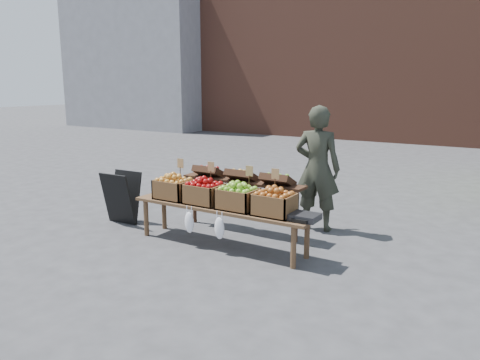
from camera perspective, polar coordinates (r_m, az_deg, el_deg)
The scene contains 12 objects.
ground at distance 6.49m, azimuth -1.83°, elevation -8.28°, with size 80.00×80.00×0.00m, color #3E3E40.
brick_building at distance 20.55m, azimuth 23.36°, elevation 18.55°, with size 24.00×4.00×10.00m, color brown.
grey_building at distance 25.12m, azimuth -12.38°, elevation 14.34°, with size 8.00×3.00×7.00m, color gray.
vendor at distance 7.18m, azimuth 9.41°, elevation 1.39°, with size 0.70×0.46×1.91m, color #2C2F23.
chalkboard_sign at distance 7.75m, azimuth -14.23°, elevation -2.07°, with size 0.56×0.31×0.85m, color black, non-canonical shape.
back_table at distance 7.06m, azimuth 0.24°, elevation -2.23°, with size 2.10×0.44×1.04m, color #311C10, non-canonical shape.
display_bench at distance 6.49m, azimuth -2.35°, elevation -5.66°, with size 2.70×0.56×0.57m, color #523822, non-canonical shape.
crate_golden_apples at distance 6.86m, azimuth -8.09°, elevation -1.13°, with size 0.50×0.40×0.28m, color #AD8F22, non-canonical shape.
crate_russet_pears at distance 6.53m, azimuth -4.38°, elevation -1.70°, with size 0.50×0.40×0.28m, color #7B0508, non-canonical shape.
crate_red_apples at distance 6.23m, azimuth -0.28°, elevation -2.32°, with size 0.50×0.40×0.28m, color #58882C, non-canonical shape.
crate_green_apples at distance 5.96m, azimuth 4.20°, elevation -2.99°, with size 0.50×0.40×0.28m, color #A55021, non-canonical shape.
weighing_scale at distance 5.81m, azimuth 7.91°, elevation -4.49°, with size 0.34×0.30×0.08m, color black.
Camera 1 is at (3.40, -5.07, 2.21)m, focal length 35.00 mm.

